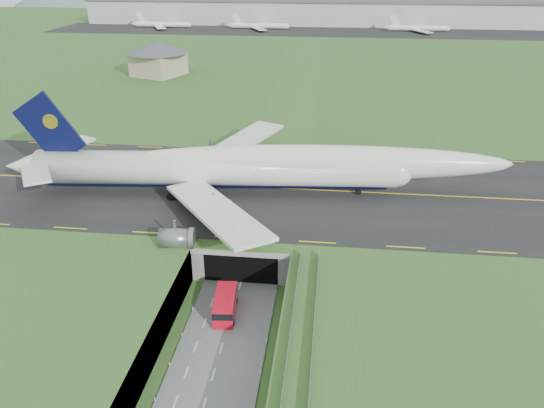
# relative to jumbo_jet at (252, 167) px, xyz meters

# --- Properties ---
(ground) EXTENTS (900.00, 900.00, 0.00)m
(ground) POSITION_rel_jumbo_jet_xyz_m (1.40, -30.06, -11.53)
(ground) COLOR #2E5722
(ground) RESTS_ON ground
(airfield_deck) EXTENTS (800.00, 800.00, 6.00)m
(airfield_deck) POSITION_rel_jumbo_jet_xyz_m (1.40, -30.06, -8.53)
(airfield_deck) COLOR gray
(airfield_deck) RESTS_ON ground
(trench_road) EXTENTS (12.00, 75.00, 0.20)m
(trench_road) POSITION_rel_jumbo_jet_xyz_m (1.40, -37.56, -11.43)
(trench_road) COLOR slate
(trench_road) RESTS_ON ground
(taxiway) EXTENTS (800.00, 44.00, 0.18)m
(taxiway) POSITION_rel_jumbo_jet_xyz_m (1.40, 2.94, -5.44)
(taxiway) COLOR black
(taxiway) RESTS_ON airfield_deck
(tunnel_portal) EXTENTS (17.00, 22.30, 6.00)m
(tunnel_portal) POSITION_rel_jumbo_jet_xyz_m (1.40, -13.35, -8.19)
(tunnel_portal) COLOR gray
(tunnel_portal) RESTS_ON ground
(guideway) EXTENTS (3.00, 53.00, 7.05)m
(guideway) POSITION_rel_jumbo_jet_xyz_m (12.40, -49.17, -6.21)
(guideway) COLOR #A8A8A3
(guideway) RESTS_ON ground
(jumbo_jet) EXTENTS (97.17, 61.85, 20.53)m
(jumbo_jet) POSITION_rel_jumbo_jet_xyz_m (0.00, 0.00, 0.00)
(jumbo_jet) COLOR silver
(jumbo_jet) RESTS_ON ground
(shuttle_tram) EXTENTS (3.69, 8.10, 3.20)m
(shuttle_tram) POSITION_rel_jumbo_jet_xyz_m (0.49, -30.39, -9.77)
(shuttle_tram) COLOR red
(shuttle_tram) RESTS_ON ground
(service_building) EXTENTS (30.41, 30.41, 12.73)m
(service_building) POSITION_rel_jumbo_jet_xyz_m (-52.09, 105.57, 2.01)
(service_building) COLOR tan
(service_building) RESTS_ON ground
(cargo_terminal) EXTENTS (320.00, 67.00, 15.60)m
(cargo_terminal) POSITION_rel_jumbo_jet_xyz_m (1.19, 269.35, 2.43)
(cargo_terminal) COLOR #B2B2B2
(cargo_terminal) RESTS_ON ground
(distant_hills) EXTENTS (700.00, 91.00, 60.00)m
(distant_hills) POSITION_rel_jumbo_jet_xyz_m (65.78, 399.94, -15.53)
(distant_hills) COLOR slate
(distant_hills) RESTS_ON ground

